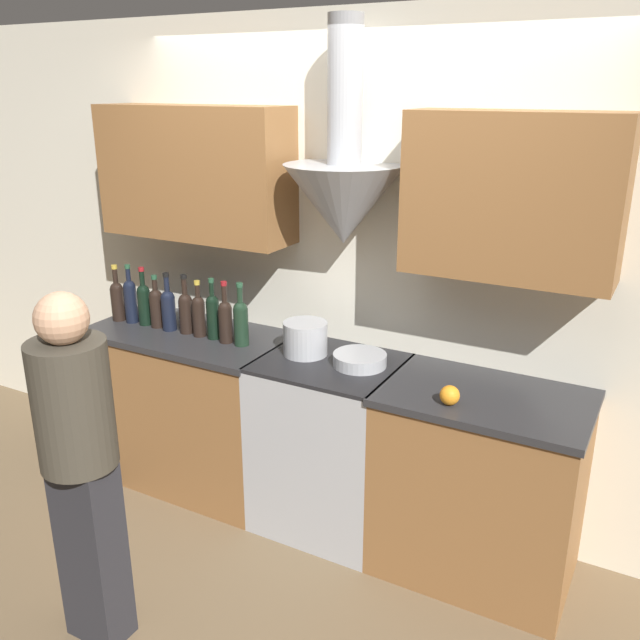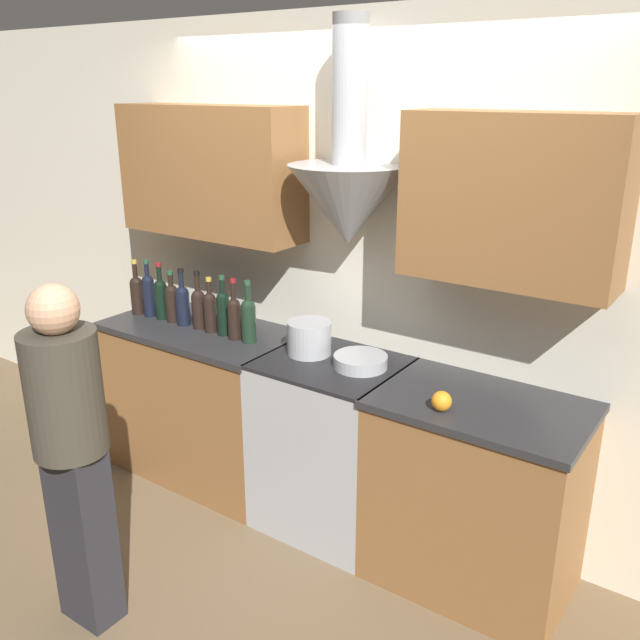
% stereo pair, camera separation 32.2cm
% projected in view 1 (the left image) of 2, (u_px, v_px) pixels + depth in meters
% --- Properties ---
extents(ground_plane, '(12.00, 12.00, 0.00)m').
position_uv_depth(ground_plane, '(300.00, 552.00, 3.45)').
color(ground_plane, brown).
extents(wall_back, '(8.40, 0.59, 2.60)m').
position_uv_depth(wall_back, '(349.00, 249.00, 3.46)').
color(wall_back, silver).
rests_on(wall_back, ground_plane).
extents(counter_left, '(1.14, 0.62, 0.94)m').
position_uv_depth(counter_left, '(193.00, 407.00, 3.96)').
color(counter_left, brown).
rests_on(counter_left, ground_plane).
extents(counter_right, '(0.93, 0.62, 0.94)m').
position_uv_depth(counter_right, '(479.00, 484.00, 3.18)').
color(counter_right, brown).
rests_on(counter_right, ground_plane).
extents(stove_range, '(0.69, 0.60, 0.94)m').
position_uv_depth(stove_range, '(329.00, 443.00, 3.55)').
color(stove_range, '#A8AAAF').
rests_on(stove_range, ground_plane).
extents(wine_bottle_0, '(0.08, 0.08, 0.33)m').
position_uv_depth(wine_bottle_0, '(117.00, 299.00, 3.95)').
color(wine_bottle_0, black).
rests_on(wine_bottle_0, counter_left).
extents(wine_bottle_1, '(0.07, 0.07, 0.34)m').
position_uv_depth(wine_bottle_1, '(130.00, 299.00, 3.91)').
color(wine_bottle_1, black).
rests_on(wine_bottle_1, counter_left).
extents(wine_bottle_2, '(0.07, 0.07, 0.34)m').
position_uv_depth(wine_bottle_2, '(144.00, 302.00, 3.87)').
color(wine_bottle_2, black).
rests_on(wine_bottle_2, counter_left).
extents(wine_bottle_3, '(0.08, 0.08, 0.30)m').
position_uv_depth(wine_bottle_3, '(156.00, 306.00, 3.84)').
color(wine_bottle_3, black).
rests_on(wine_bottle_3, counter_left).
extents(wine_bottle_4, '(0.08, 0.08, 0.33)m').
position_uv_depth(wine_bottle_4, '(168.00, 308.00, 3.79)').
color(wine_bottle_4, black).
rests_on(wine_bottle_4, counter_left).
extents(wine_bottle_5, '(0.08, 0.08, 0.33)m').
position_uv_depth(wine_bottle_5, '(186.00, 310.00, 3.75)').
color(wine_bottle_5, black).
rests_on(wine_bottle_5, counter_left).
extents(wine_bottle_6, '(0.07, 0.07, 0.32)m').
position_uv_depth(wine_bottle_6, '(199.00, 314.00, 3.70)').
color(wine_bottle_6, black).
rests_on(wine_bottle_6, counter_left).
extents(wine_bottle_7, '(0.07, 0.07, 0.34)m').
position_uv_depth(wine_bottle_7, '(213.00, 314.00, 3.66)').
color(wine_bottle_7, black).
rests_on(wine_bottle_7, counter_left).
extents(wine_bottle_8, '(0.07, 0.07, 0.34)m').
position_uv_depth(wine_bottle_8, '(225.00, 319.00, 3.61)').
color(wine_bottle_8, black).
rests_on(wine_bottle_8, counter_left).
extents(wine_bottle_9, '(0.08, 0.08, 0.34)m').
position_uv_depth(wine_bottle_9, '(241.00, 320.00, 3.56)').
color(wine_bottle_9, black).
rests_on(wine_bottle_9, counter_left).
extents(stock_pot, '(0.23, 0.23, 0.17)m').
position_uv_depth(stock_pot, '(305.00, 338.00, 3.46)').
color(stock_pot, '#A8AAAF').
rests_on(stock_pot, stove_range).
extents(mixing_bowl, '(0.27, 0.27, 0.06)m').
position_uv_depth(mixing_bowl, '(360.00, 360.00, 3.33)').
color(mixing_bowl, '#A8AAAF').
rests_on(mixing_bowl, stove_range).
extents(orange_fruit, '(0.09, 0.09, 0.09)m').
position_uv_depth(orange_fruit, '(450.00, 395.00, 2.92)').
color(orange_fruit, orange).
rests_on(orange_fruit, counter_right).
extents(person_foreground_left, '(0.30, 0.30, 1.54)m').
position_uv_depth(person_foreground_left, '(80.00, 458.00, 2.66)').
color(person_foreground_left, '#28282D').
rests_on(person_foreground_left, ground_plane).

